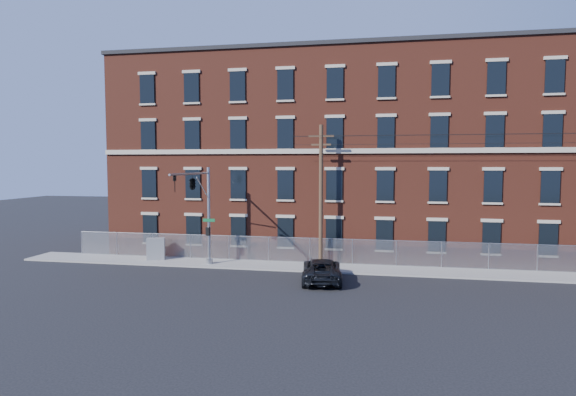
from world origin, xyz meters
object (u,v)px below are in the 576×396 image
at_px(traffic_signal_mast, 197,193).
at_px(utility_pole_near, 321,192).
at_px(pickup_truck, 322,270).
at_px(utility_cabinet, 156,249).

relative_size(traffic_signal_mast, utility_pole_near, 0.70).
bearing_deg(utility_pole_near, traffic_signal_mast, -156.86).
relative_size(utility_pole_near, pickup_truck, 1.94).
height_order(pickup_truck, utility_cabinet, utility_cabinet).
relative_size(traffic_signal_mast, pickup_truck, 1.36).
height_order(traffic_signal_mast, utility_cabinet, traffic_signal_mast).
xyz_separation_m(utility_pole_near, pickup_truck, (0.55, -4.23, -4.62)).
distance_m(utility_pole_near, pickup_truck, 6.29).
bearing_deg(utility_pole_near, utility_cabinet, -178.08).
xyz_separation_m(pickup_truck, utility_cabinet, (-13.06, 3.81, 0.22)).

